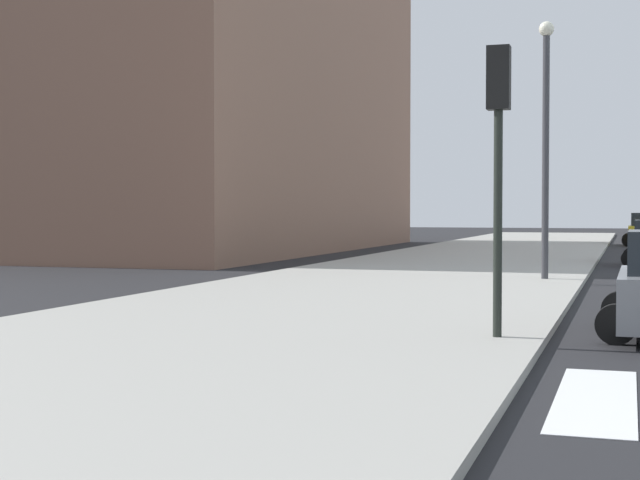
# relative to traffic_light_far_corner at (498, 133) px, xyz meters

# --- Properties ---
(sidewalk_kerb_west) EXTENTS (10.00, 120.00, 0.15)m
(sidewalk_kerb_west) POSITION_rel_traffic_light_far_corner_xyz_m (-4.26, 12.05, -3.31)
(sidewalk_kerb_west) COLOR #9E9B93
(sidewalk_kerb_west) RESTS_ON ground
(low_rise_brick_west) EXTENTS (16.00, 32.00, 16.77)m
(low_rise_brick_west) POSITION_rel_traffic_light_far_corner_xyz_m (-20.18, 32.15, 5.00)
(low_rise_brick_west) COLOR brown
(low_rise_brick_west) RESTS_ON ground
(traffic_light_far_corner) EXTENTS (0.36, 0.41, 4.60)m
(traffic_light_far_corner) POSITION_rel_traffic_light_far_corner_xyz_m (0.00, 0.00, 0.00)
(traffic_light_far_corner) COLOR black
(traffic_light_far_corner) RESTS_ON sidewalk_kerb_west
(street_lamp) EXTENTS (0.44, 0.44, 7.49)m
(street_lamp) POSITION_rel_traffic_light_far_corner_xyz_m (-0.38, 13.37, 1.18)
(street_lamp) COLOR #38383D
(street_lamp) RESTS_ON sidewalk_kerb_west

